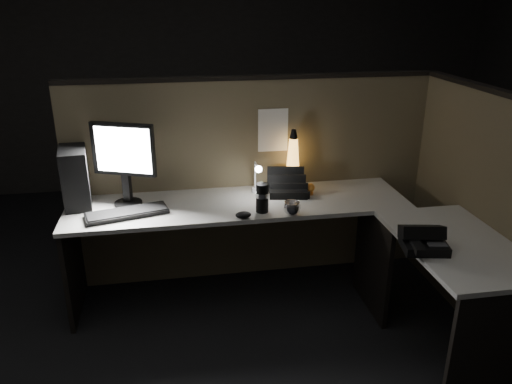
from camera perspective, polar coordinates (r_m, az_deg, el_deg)
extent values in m
plane|color=black|center=(3.28, 2.46, -16.94)|extent=(6.00, 6.00, 0.00)
plane|color=#282623|center=(5.58, -4.03, 14.33)|extent=(6.00, 0.00, 6.00)
cube|color=brown|center=(3.71, -0.39, 1.20)|extent=(2.66, 0.06, 1.50)
cube|color=brown|center=(3.47, 24.30, -2.27)|extent=(0.06, 1.66, 1.50)
cube|color=#BBBAB1|center=(3.40, -1.96, -1.39)|extent=(2.30, 0.60, 0.03)
cube|color=#BBBAB1|center=(3.09, 22.07, -5.55)|extent=(0.60, 1.00, 0.03)
cube|color=black|center=(3.60, -20.16, -7.87)|extent=(0.03, 0.55, 0.70)
cube|color=black|center=(2.94, 25.96, -16.02)|extent=(0.55, 0.03, 0.70)
cube|color=black|center=(3.52, 13.14, -7.78)|extent=(0.03, 0.55, 0.70)
cube|color=black|center=(3.51, -19.96, 1.72)|extent=(0.22, 0.39, 0.39)
cylinder|color=black|center=(3.46, -14.38, -1.23)|extent=(0.18, 0.18, 0.02)
cube|color=black|center=(3.44, -14.53, 0.59)|extent=(0.06, 0.06, 0.21)
cube|color=black|center=(3.36, -14.94, 4.73)|extent=(0.41, 0.20, 0.35)
cube|color=white|center=(3.34, -14.97, 4.64)|extent=(0.35, 0.15, 0.30)
cube|color=black|center=(3.29, -14.53, -2.36)|extent=(0.54, 0.29, 0.03)
ellipsoid|color=black|center=(3.15, -1.46, -2.63)|extent=(0.11, 0.08, 0.04)
cube|color=white|center=(3.56, -0.11, 0.22)|extent=(0.04, 0.05, 0.03)
cylinder|color=white|center=(3.52, -0.11, 1.94)|extent=(0.01, 0.01, 0.19)
cylinder|color=white|center=(3.43, 0.07, 3.11)|extent=(0.01, 0.13, 0.01)
sphere|color=white|center=(3.36, 0.29, 2.63)|extent=(0.05, 0.05, 0.05)
cube|color=black|center=(3.53, 3.65, 0.18)|extent=(0.30, 0.27, 0.05)
cube|color=black|center=(3.48, 3.80, 0.61)|extent=(0.26, 0.06, 0.09)
cube|color=black|center=(3.57, 3.39, 1.88)|extent=(0.26, 0.06, 0.18)
cone|color=black|center=(3.63, 4.18, 1.52)|extent=(0.12, 0.12, 0.14)
cone|color=#FFAC43|center=(3.58, 4.26, 4.32)|extent=(0.10, 0.10, 0.23)
sphere|color=#8F6A14|center=(3.60, 4.23, 3.19)|extent=(0.05, 0.05, 0.05)
sphere|color=#8F6A14|center=(3.57, 4.27, 4.48)|extent=(0.03, 0.03, 0.03)
cone|color=black|center=(3.53, 4.33, 6.62)|extent=(0.06, 0.06, 0.06)
cylinder|color=black|center=(3.21, 0.71, -0.68)|extent=(0.09, 0.09, 0.19)
imported|color=silver|center=(3.20, 4.12, -1.85)|extent=(0.14, 0.14, 0.09)
sphere|color=orange|center=(3.52, 6.23, 0.50)|extent=(0.06, 0.06, 0.06)
cube|color=white|center=(3.59, 1.96, 7.07)|extent=(0.22, 0.00, 0.31)
cube|color=black|center=(2.91, 18.64, -5.79)|extent=(0.27, 0.25, 0.05)
cube|color=black|center=(2.92, 18.42, -4.37)|extent=(0.26, 0.18, 0.11)
cube|color=black|center=(2.83, 17.90, -5.85)|extent=(0.08, 0.18, 0.04)
cube|color=#3F3F42|center=(2.90, 19.88, -5.45)|extent=(0.12, 0.12, 0.00)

